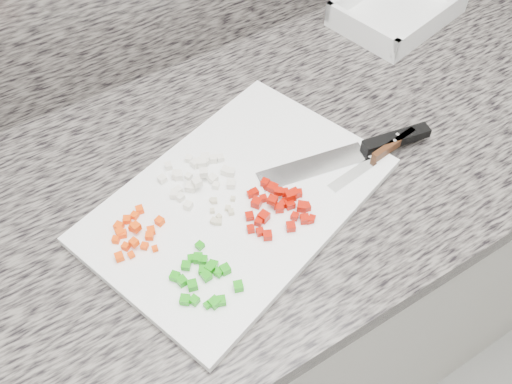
{
  "coord_description": "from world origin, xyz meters",
  "views": [
    {
      "loc": [
        -0.29,
        0.92,
        1.6
      ],
      "look_at": [
        -0.01,
        1.36,
        0.93
      ],
      "focal_mm": 40.0,
      "sensor_mm": 36.0,
      "label": 1
    }
  ],
  "objects": [
    {
      "name": "onion_pile",
      "position": [
        -0.06,
        1.45,
        0.92
      ],
      "size": [
        0.11,
        0.1,
        0.02
      ],
      "color": "white",
      "rests_on": "cutting_board"
    },
    {
      "name": "paring_knife",
      "position": [
        0.21,
        1.33,
        0.92
      ],
      "size": [
        0.19,
        0.04,
        0.02
      ],
      "rotation": [
        0.0,
        0.0,
        0.12
      ],
      "color": "white",
      "rests_on": "cutting_board"
    },
    {
      "name": "countertop",
      "position": [
        0.0,
        1.44,
        0.88
      ],
      "size": [
        3.96,
        0.64,
        0.04
      ],
      "primitive_type": "cube",
      "color": "#656059",
      "rests_on": "cabinet"
    },
    {
      "name": "cutting_board",
      "position": [
        -0.03,
        1.38,
        0.91
      ],
      "size": [
        0.52,
        0.42,
        0.01
      ],
      "primitive_type": "cube",
      "rotation": [
        0.0,
        0.0,
        0.31
      ],
      "color": "white",
      "rests_on": "countertop"
    },
    {
      "name": "chef_knife",
      "position": [
        0.2,
        1.35,
        0.92
      ],
      "size": [
        0.3,
        0.09,
        0.02
      ],
      "rotation": [
        0.0,
        0.0,
        -0.19
      ],
      "color": "white",
      "rests_on": "cutting_board"
    },
    {
      "name": "garlic_pile",
      "position": [
        -0.07,
        1.37,
        0.92
      ],
      "size": [
        0.06,
        0.05,
        0.01
      ],
      "color": "beige",
      "rests_on": "cutting_board"
    },
    {
      "name": "carrot_pile",
      "position": [
        -0.19,
        1.4,
        0.92
      ],
      "size": [
        0.09,
        0.08,
        0.02
      ],
      "color": "#FF4605",
      "rests_on": "cutting_board"
    },
    {
      "name": "cabinet",
      "position": [
        0.0,
        1.44,
        0.43
      ],
      "size": [
        3.92,
        0.62,
        0.86
      ],
      "primitive_type": "cube",
      "color": "silver",
      "rests_on": "ground"
    },
    {
      "name": "green_pepper_pile",
      "position": [
        -0.14,
        1.29,
        0.92
      ],
      "size": [
        0.09,
        0.11,
        0.01
      ],
      "color": "#16940D",
      "rests_on": "cutting_board"
    },
    {
      "name": "tray",
      "position": [
        0.49,
        1.62,
        0.92
      ],
      "size": [
        0.28,
        0.22,
        0.05
      ],
      "rotation": [
        0.0,
        0.0,
        0.21
      ],
      "color": "white",
      "rests_on": "countertop"
    },
    {
      "name": "red_pepper_pile",
      "position": [
        0.01,
        1.33,
        0.92
      ],
      "size": [
        0.11,
        0.11,
        0.02
      ],
      "color": "#AA0E02",
      "rests_on": "cutting_board"
    }
  ]
}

